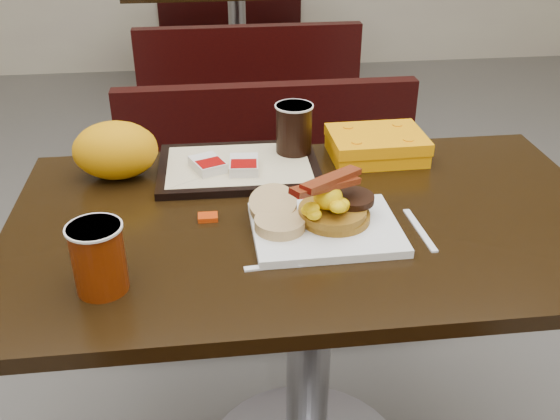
{
  "coord_description": "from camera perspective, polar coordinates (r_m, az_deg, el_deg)",
  "views": [
    {
      "loc": [
        -0.19,
        -1.07,
        1.38
      ],
      "look_at": [
        -0.07,
        -0.06,
        0.8
      ],
      "focal_mm": 40.54,
      "sensor_mm": 36.0,
      "label": 1
    }
  ],
  "objects": [
    {
      "name": "table_near",
      "position": [
        1.48,
        2.58,
        -13.22
      ],
      "size": [
        1.2,
        0.7,
        0.75
      ],
      "primitive_type": null,
      "color": "black",
      "rests_on": "floor"
    },
    {
      "name": "bench_near_n",
      "position": [
        2.05,
        -0.52,
        -0.23
      ],
      "size": [
        1.0,
        0.46,
        0.72
      ],
      "primitive_type": null,
      "color": "black",
      "rests_on": "floor"
    },
    {
      "name": "table_far",
      "position": [
        3.81,
        -3.8,
        14.23
      ],
      "size": [
        1.2,
        0.7,
        0.75
      ],
      "primitive_type": null,
      "color": "black",
      "rests_on": "floor"
    },
    {
      "name": "bench_far_s",
      "position": [
        3.14,
        -2.99,
        10.63
      ],
      "size": [
        1.0,
        0.46,
        0.72
      ],
      "primitive_type": null,
      "color": "black",
      "rests_on": "floor"
    },
    {
      "name": "bench_far_n",
      "position": [
        4.49,
        -4.37,
        16.38
      ],
      "size": [
        1.0,
        0.46,
        0.72
      ],
      "primitive_type": null,
      "color": "black",
      "rests_on": "floor"
    },
    {
      "name": "platter",
      "position": [
        1.2,
        4.14,
        -1.71
      ],
      "size": [
        0.28,
        0.22,
        0.02
      ],
      "primitive_type": "cube",
      "rotation": [
        0.0,
        0.0,
        0.01
      ],
      "color": "white",
      "rests_on": "table_near"
    },
    {
      "name": "pancake_stack",
      "position": [
        1.21,
        4.97,
        -0.27
      ],
      "size": [
        0.14,
        0.14,
        0.03
      ],
      "primitive_type": "cylinder",
      "rotation": [
        0.0,
        0.0,
        0.01
      ],
      "color": "#8C6317",
      "rests_on": "platter"
    },
    {
      "name": "sausage_patty",
      "position": [
        1.22,
        6.55,
        1.04
      ],
      "size": [
        0.11,
        0.11,
        0.01
      ],
      "primitive_type": "cylinder",
      "rotation": [
        0.0,
        0.0,
        0.32
      ],
      "color": "black",
      "rests_on": "pancake_stack"
    },
    {
      "name": "scrambled_eggs",
      "position": [
        1.17,
        4.33,
        0.96
      ],
      "size": [
        0.11,
        0.11,
        0.05
      ],
      "primitive_type": "ellipsoid",
      "rotation": [
        0.0,
        0.0,
        -0.26
      ],
      "color": "#FFF205",
      "rests_on": "pancake_stack"
    },
    {
      "name": "bacon_strips",
      "position": [
        1.16,
        4.18,
        2.33
      ],
      "size": [
        0.17,
        0.15,
        0.01
      ],
      "primitive_type": null,
      "rotation": [
        0.0,
        0.0,
        0.58
      ],
      "color": "#4D0805",
      "rests_on": "scrambled_eggs"
    },
    {
      "name": "muffin_bottom",
      "position": [
        1.18,
        -0.01,
        -1.22
      ],
      "size": [
        0.11,
        0.11,
        0.02
      ],
      "primitive_type": "cylinder",
      "rotation": [
        0.0,
        0.0,
        0.21
      ],
      "color": "tan",
      "rests_on": "platter"
    },
    {
      "name": "muffin_top",
      "position": [
        1.22,
        -0.63,
        0.5
      ],
      "size": [
        0.11,
        0.11,
        0.05
      ],
      "primitive_type": "cylinder",
      "rotation": [
        0.38,
        0.0,
        -0.19
      ],
      "color": "tan",
      "rests_on": "platter"
    },
    {
      "name": "coffee_cup_near",
      "position": [
        1.06,
        -16.04,
        -4.22
      ],
      "size": [
        0.1,
        0.1,
        0.12
      ],
      "primitive_type": "cylinder",
      "rotation": [
        0.0,
        0.0,
        -0.17
      ],
      "color": "#952F05",
      "rests_on": "table_near"
    },
    {
      "name": "fork",
      "position": [
        1.1,
        -0.84,
        -5.1
      ],
      "size": [
        0.13,
        0.03,
        0.0
      ],
      "primitive_type": null,
      "rotation": [
        0.0,
        0.0,
        0.08
      ],
      "color": "white",
      "rests_on": "table_near"
    },
    {
      "name": "knife",
      "position": [
        1.23,
        12.49,
        -1.75
      ],
      "size": [
        0.02,
        0.16,
        0.0
      ],
      "primitive_type": "cube",
      "rotation": [
        0.0,
        0.0,
        -1.52
      ],
      "color": "white",
      "rests_on": "table_near"
    },
    {
      "name": "condiment_syrup",
      "position": [
        1.25,
        -6.52,
        -0.65
      ],
      "size": [
        0.04,
        0.03,
        0.01
      ],
      "primitive_type": "cube",
      "rotation": [
        0.0,
        0.0,
        -0.0
      ],
      "color": "#BD3208",
      "rests_on": "table_near"
    },
    {
      "name": "condiment_ketchup",
      "position": [
        1.29,
        1.3,
        0.71
      ],
      "size": [
        0.04,
        0.04,
        0.01
      ],
      "primitive_type": "cube",
      "rotation": [
        0.0,
        0.0,
        -0.41
      ],
      "color": "#8C0504",
      "rests_on": "table_near"
    },
    {
      "name": "tray",
      "position": [
        1.43,
        -3.74,
        3.86
      ],
      "size": [
        0.36,
        0.26,
        0.02
      ],
      "primitive_type": "cube",
      "rotation": [
        0.0,
        0.0,
        -0.02
      ],
      "color": "black",
      "rests_on": "table_near"
    },
    {
      "name": "hashbrown_sleeve_left",
      "position": [
        1.41,
        -6.55,
        4.1
      ],
      "size": [
        0.09,
        0.1,
        0.02
      ],
      "primitive_type": "cube",
      "rotation": [
        0.0,
        0.0,
        0.39
      ],
      "color": "silver",
      "rests_on": "tray"
    },
    {
      "name": "hashbrown_sleeve_right",
      "position": [
        1.4,
        -3.27,
        4.06
      ],
      "size": [
        0.07,
        0.09,
        0.02
      ],
      "primitive_type": "cube",
      "rotation": [
        0.0,
        0.0,
        -0.08
      ],
      "color": "silver",
      "rests_on": "tray"
    },
    {
      "name": "coffee_cup_far",
      "position": [
        1.47,
        1.26,
        7.35
      ],
      "size": [
        0.09,
        0.09,
        0.11
      ],
      "primitive_type": "cylinder",
      "rotation": [
        0.0,
        0.0,
        -0.14
      ],
      "color": "black",
      "rests_on": "tray"
    },
    {
      "name": "clamshell",
      "position": [
        1.51,
        8.7,
        5.79
      ],
      "size": [
        0.22,
        0.17,
        0.06
      ],
      "primitive_type": "cube",
      "rotation": [
        0.0,
        0.0,
        0.02
      ],
      "color": "#F99604",
      "rests_on": "table_near"
    },
    {
      "name": "paper_bag",
      "position": [
        1.43,
        -14.62,
        5.25
      ],
      "size": [
        0.22,
        0.18,
        0.13
      ],
      "primitive_type": "ellipsoid",
      "rotation": [
        0.0,
        0.0,
        0.3
      ],
      "color": "#FBA908",
      "rests_on": "table_near"
    }
  ]
}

